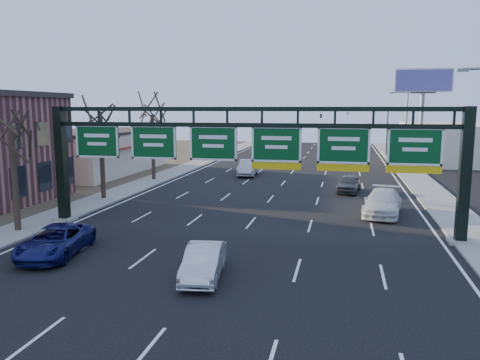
% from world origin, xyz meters
% --- Properties ---
extents(ground, '(160.00, 160.00, 0.00)m').
position_xyz_m(ground, '(0.00, 0.00, 0.00)').
color(ground, black).
rests_on(ground, ground).
extents(sidewalk_left, '(3.00, 120.00, 0.12)m').
position_xyz_m(sidewalk_left, '(-12.80, 20.00, 0.06)').
color(sidewalk_left, gray).
rests_on(sidewalk_left, ground).
extents(sidewalk_right, '(3.00, 120.00, 0.12)m').
position_xyz_m(sidewalk_right, '(12.80, 20.00, 0.06)').
color(sidewalk_right, gray).
rests_on(sidewalk_right, ground).
extents(dirt_strip_left, '(21.00, 120.00, 0.06)m').
position_xyz_m(dirt_strip_left, '(-25.00, 20.00, 0.03)').
color(dirt_strip_left, '#473D2B').
rests_on(dirt_strip_left, ground).
extents(lane_markings, '(21.60, 120.00, 0.01)m').
position_xyz_m(lane_markings, '(0.00, 20.00, 0.01)').
color(lane_markings, white).
rests_on(lane_markings, ground).
extents(sign_gantry, '(24.60, 1.20, 7.20)m').
position_xyz_m(sign_gantry, '(0.16, 8.00, 4.63)').
color(sign_gantry, black).
rests_on(sign_gantry, ground).
extents(cream_strip, '(10.90, 18.40, 4.70)m').
position_xyz_m(cream_strip, '(-21.48, 29.00, 2.36)').
color(cream_strip, beige).
rests_on(cream_strip, ground).
extents(building_right_distant, '(12.00, 20.00, 5.00)m').
position_xyz_m(building_right_distant, '(20.00, 50.00, 2.50)').
color(building_right_distant, beige).
rests_on(building_right_distant, ground).
extents(tree_gantry, '(3.60, 3.60, 8.48)m').
position_xyz_m(tree_gantry, '(-12.80, 5.00, 7.11)').
color(tree_gantry, '#32281C').
rests_on(tree_gantry, sidewalk_left).
extents(tree_mid, '(3.60, 3.60, 9.24)m').
position_xyz_m(tree_mid, '(-12.80, 15.00, 7.85)').
color(tree_mid, '#32281C').
rests_on(tree_mid, sidewalk_left).
extents(tree_far, '(3.60, 3.60, 8.86)m').
position_xyz_m(tree_far, '(-12.80, 25.00, 7.48)').
color(tree_far, '#32281C').
rests_on(tree_far, sidewalk_left).
extents(streetlight_far, '(2.15, 0.22, 9.00)m').
position_xyz_m(streetlight_far, '(12.47, 40.00, 5.08)').
color(streetlight_far, slate).
rests_on(streetlight_far, sidewalk_right).
extents(billboard_right, '(7.00, 0.50, 12.00)m').
position_xyz_m(billboard_right, '(15.00, 44.98, 9.06)').
color(billboard_right, slate).
rests_on(billboard_right, ground).
extents(traffic_signal_mast, '(10.16, 0.54, 7.00)m').
position_xyz_m(traffic_signal_mast, '(5.69, 55.00, 5.50)').
color(traffic_signal_mast, black).
rests_on(traffic_signal_mast, ground).
extents(car_blue_suv, '(3.07, 5.39, 1.42)m').
position_xyz_m(car_blue_suv, '(-8.03, 1.58, 0.71)').
color(car_blue_suv, '#131654').
rests_on(car_blue_suv, ground).
extents(car_silver_sedan, '(2.00, 4.34, 1.38)m').
position_xyz_m(car_silver_sedan, '(-0.10, 0.20, 0.69)').
color(car_silver_sedan, silver).
rests_on(car_silver_sedan, ground).
extents(car_white_wagon, '(3.12, 5.94, 1.64)m').
position_xyz_m(car_white_wagon, '(8.20, 14.25, 0.82)').
color(car_white_wagon, white).
rests_on(car_white_wagon, ground).
extents(car_grey_far, '(2.23, 4.47, 1.46)m').
position_xyz_m(car_grey_far, '(6.05, 22.45, 0.73)').
color(car_grey_far, '#3E4043').
rests_on(car_grey_far, ground).
extents(car_silver_distant, '(2.08, 5.17, 1.67)m').
position_xyz_m(car_silver_distant, '(-4.33, 30.35, 0.83)').
color(car_silver_distant, '#AEADB2').
rests_on(car_silver_distant, ground).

